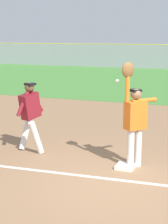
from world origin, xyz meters
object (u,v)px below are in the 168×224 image
object	(u,v)px
fielder	(135,117)
baseball	(117,81)
parked_car_black	(152,57)
runner	(30,112)
first_base	(125,167)

from	to	relation	value
fielder	baseball	xyz separation A→B (m)	(-0.45, 0.19, 0.72)
fielder	parked_car_black	distance (m)	28.44
baseball	fielder	bearing A→B (deg)	-23.16
runner	fielder	bearing A→B (deg)	15.83
first_base	baseball	xyz separation A→B (m)	(-0.31, 0.35, 1.80)
first_base	parked_car_black	xyz separation A→B (m)	(-4.48, 28.21, 0.63)
runner	parked_car_black	xyz separation A→B (m)	(-2.02, 27.89, -0.32)
parked_car_black	first_base	bearing A→B (deg)	-81.08
runner	parked_car_black	size ratio (longest dim) A/B	0.39
fielder	baseball	size ratio (longest dim) A/B	30.81
first_base	runner	distance (m)	2.65
runner	baseball	distance (m)	2.31
fielder	first_base	bearing A→B (deg)	90.19
parked_car_black	fielder	bearing A→B (deg)	-80.75
fielder	runner	xyz separation A→B (m)	(-2.59, 0.16, -0.12)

